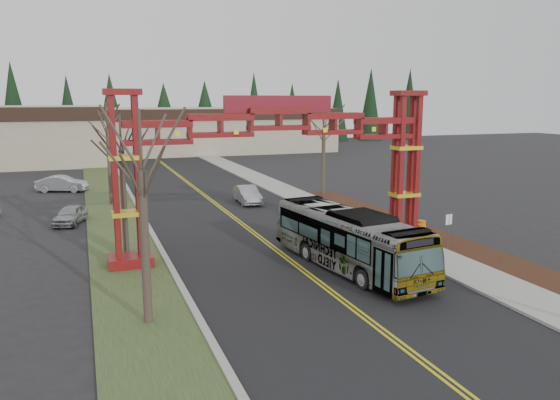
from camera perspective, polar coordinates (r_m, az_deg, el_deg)
name	(u,v)px	position (r m, az deg, el deg)	size (l,w,h in m)	color
road	(244,225)	(37.01, -3.82, -2.65)	(12.00, 110.00, 0.02)	black
lane_line_left	(242,225)	(36.97, -4.00, -2.64)	(0.12, 100.00, 0.01)	gold
lane_line_right	(245,225)	(37.04, -3.64, -2.61)	(0.12, 100.00, 0.01)	gold
curb_right	(326,218)	(39.10, 4.87, -1.85)	(0.30, 110.00, 0.15)	#9D9C98
sidewalk_right	(345,216)	(39.72, 6.77, -1.69)	(2.60, 110.00, 0.14)	gray
landscape_strip	(532,274)	(29.36, 24.86, -7.02)	(2.60, 50.00, 0.12)	black
grass_median	(121,235)	(35.69, -16.27, -3.50)	(4.00, 110.00, 0.08)	#304120
curb_left	(151,232)	(35.83, -13.32, -3.24)	(0.30, 110.00, 0.15)	#9D9C98
gateway_arch	(279,145)	(29.48, -0.14, 5.78)	(18.20, 1.60, 8.90)	#620D11
retail_building_east	(209,129)	(91.92, -7.47, 7.34)	(38.00, 20.30, 7.00)	tan
conifer_treeline	(140,110)	(102.17, -14.42, 9.08)	(116.10, 5.60, 13.00)	black
transit_bus	(348,239)	(27.49, 7.15, -4.11)	(2.54, 10.87, 3.03)	#ADB0B5
silver_sedan	(247,195)	(44.70, -3.45, 0.56)	(1.52, 4.34, 1.43)	#A5A8AD
parked_car_near_a	(70,215)	(39.88, -21.06, -1.45)	(1.52, 3.78, 1.29)	#A1A5A8
parked_car_far_a	(62,184)	(54.07, -21.80, 1.59)	(1.58, 4.53, 1.49)	#ACB1B4
bare_tree_median_near	(142,172)	(20.34, -14.26, 2.86)	(3.36, 3.36, 8.07)	#382D26
bare_tree_median_mid	(121,151)	(30.53, -16.26, 4.98)	(3.14, 3.14, 7.81)	#382D26
bare_tree_median_far	(107,129)	(45.25, -17.59, 7.10)	(3.07, 3.07, 8.19)	#382D26
bare_tree_right_far	(324,129)	(48.14, 4.60, 7.36)	(3.33, 3.33, 8.05)	#382D26
street_sign	(449,225)	(31.70, 17.20, -2.51)	(0.48, 0.15, 2.13)	#3F3F44
barrel_south	(421,232)	(34.20, 14.50, -3.26)	(0.51, 0.51, 0.95)	#CD6F0B
barrel_mid	(421,229)	(34.91, 14.53, -2.92)	(0.56, 0.56, 1.03)	#CD6F0B
barrel_north	(395,222)	(36.77, 11.94, -2.23)	(0.49, 0.49, 0.90)	#CD6F0B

